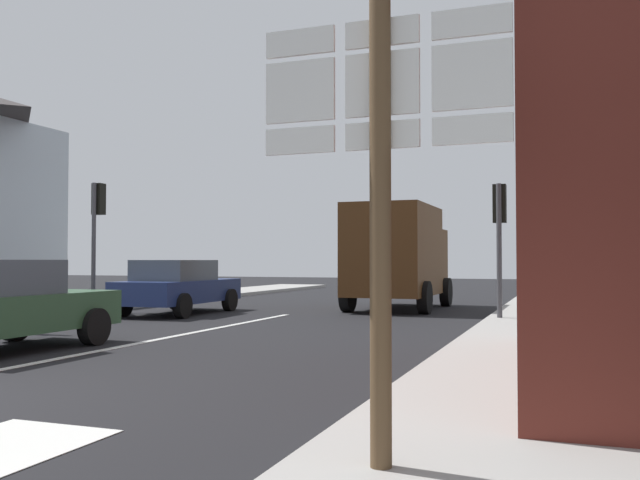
# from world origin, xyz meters

# --- Properties ---
(ground_plane) EXTENTS (80.00, 80.00, 0.00)m
(ground_plane) POSITION_xyz_m (0.00, 10.00, 0.00)
(ground_plane) COLOR black
(sidewalk_right) EXTENTS (2.67, 44.00, 0.14)m
(sidewalk_right) POSITION_xyz_m (6.64, 8.00, 0.07)
(sidewalk_right) COLOR #9E9B96
(sidewalk_right) RESTS_ON ground
(lane_centre_stripe) EXTENTS (0.16, 12.00, 0.01)m
(lane_centre_stripe) POSITION_xyz_m (0.00, 6.00, 0.01)
(lane_centre_stripe) COLOR silver
(lane_centre_stripe) RESTS_ON ground
(sedan_far) EXTENTS (2.08, 4.26, 1.47)m
(sedan_far) POSITION_xyz_m (-2.92, 11.29, 0.76)
(sedan_far) COLOR navy
(sedan_far) RESTS_ON ground
(delivery_truck) EXTENTS (2.49, 5.00, 3.05)m
(delivery_truck) POSITION_xyz_m (2.33, 15.02, 1.65)
(delivery_truck) COLOR #4C2D14
(delivery_truck) RESTS_ON ground
(route_sign_post) EXTENTS (1.66, 0.14, 3.20)m
(route_sign_post) POSITION_xyz_m (5.96, -0.54, 2.00)
(route_sign_post) COLOR brown
(route_sign_post) RESTS_ON ground
(traffic_light_near_left) EXTENTS (0.30, 0.49, 3.68)m
(traffic_light_near_left) POSITION_xyz_m (-5.61, 11.27, 2.73)
(traffic_light_near_left) COLOR #47474C
(traffic_light_near_left) RESTS_ON ground
(traffic_light_near_right) EXTENTS (0.30, 0.49, 3.24)m
(traffic_light_near_right) POSITION_xyz_m (5.61, 11.50, 2.40)
(traffic_light_near_right) COLOR #47474C
(traffic_light_near_right) RESTS_ON ground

